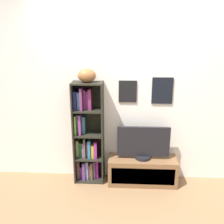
% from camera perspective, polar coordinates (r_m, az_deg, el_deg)
% --- Properties ---
extents(back_wall, '(4.80, 0.08, 2.53)m').
position_cam_1_polar(back_wall, '(3.51, 3.16, 4.01)').
color(back_wall, silver).
rests_on(back_wall, ground).
extents(bookshelf, '(0.42, 0.27, 1.46)m').
position_cam_1_polar(bookshelf, '(3.61, -5.70, -5.68)').
color(bookshelf, black).
rests_on(bookshelf, ground).
extents(football, '(0.25, 0.20, 0.18)m').
position_cam_1_polar(football, '(3.33, -5.74, 8.26)').
color(football, '#945E35').
rests_on(football, bookshelf).
extents(tv_stand, '(0.97, 0.34, 0.39)m').
position_cam_1_polar(tv_stand, '(3.73, 6.88, -13.05)').
color(tv_stand, brown).
rests_on(tv_stand, ground).
extents(television, '(0.73, 0.22, 0.47)m').
position_cam_1_polar(television, '(3.53, 7.13, -7.06)').
color(television, black).
rests_on(television, tv_stand).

